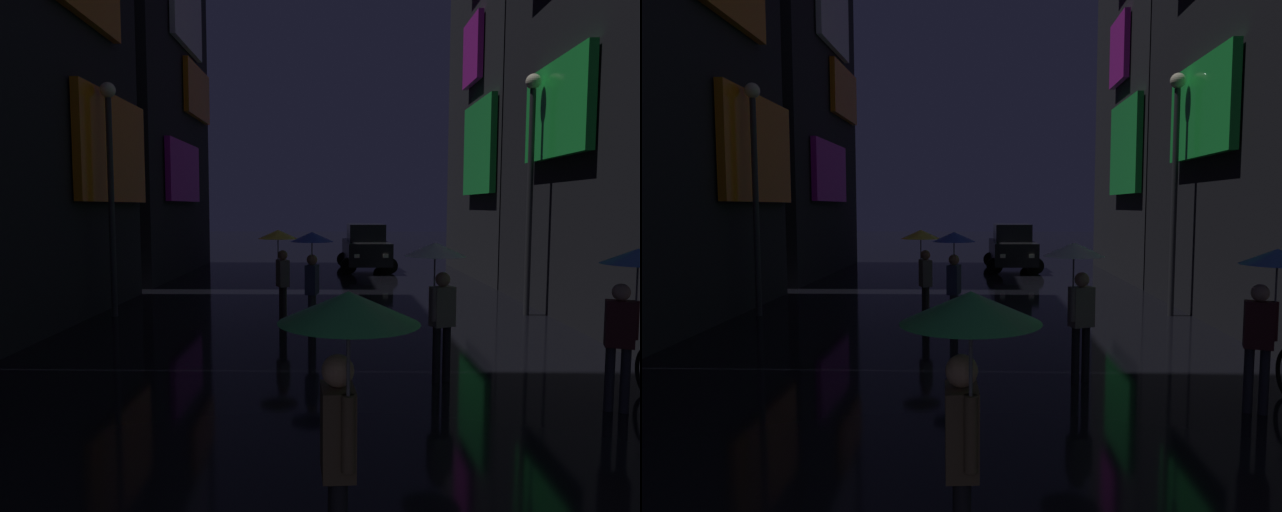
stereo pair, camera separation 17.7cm
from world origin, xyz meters
TOP-DOWN VIEW (x-y plane):
  - building_left_far at (-7.48, 22.39)m, footprint 4.25×8.78m
  - building_right_far at (7.48, 22.03)m, footprint 4.25×8.08m
  - pedestrian_foreground_right_yellow at (-0.93, 12.80)m, footprint 0.90×0.90m
  - pedestrian_midstreet_centre_clear at (1.80, 8.42)m, footprint 0.90×0.90m
  - pedestrian_near_crossing_blue at (-0.17, 11.72)m, footprint 0.90×0.90m
  - pedestrian_midstreet_left_blue at (4.05, 7.25)m, footprint 0.90×0.90m
  - pedestrian_far_right_green at (0.32, 3.60)m, footprint 0.90×0.90m
  - car_distant at (1.67, 23.64)m, footprint 2.38×4.21m
  - streetlamp_left_far at (-5.00, 13.51)m, footprint 0.36×0.36m
  - streetlamp_right_far at (5.00, 13.85)m, footprint 0.36×0.36m

SIDE VIEW (x-z plane):
  - car_distant at x=1.67m, z-range -0.03..1.89m
  - pedestrian_foreground_right_yellow at x=-0.93m, z-range 0.61..2.73m
  - pedestrian_midstreet_centre_clear at x=1.80m, z-range 0.61..2.73m
  - pedestrian_near_crossing_blue at x=-0.17m, z-range 0.61..2.73m
  - pedestrian_midstreet_left_blue at x=4.05m, z-range 0.61..2.73m
  - pedestrian_far_right_green at x=0.32m, z-range 0.61..2.73m
  - streetlamp_left_far at x=-5.00m, z-range 0.69..6.24m
  - streetlamp_right_far at x=5.00m, z-range 0.70..6.47m
  - building_left_far at x=-7.48m, z-range 0.00..16.05m
  - building_right_far at x=7.48m, z-range 0.00..16.29m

